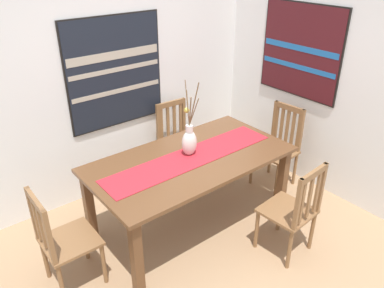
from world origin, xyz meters
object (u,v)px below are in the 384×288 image
(chair_3, at_px, (63,240))
(painting_on_back_wall, at_px, (115,72))
(chair_1, at_px, (177,140))
(chair_0, at_px, (279,145))
(chair_2, at_px, (293,210))
(painting_on_side_wall, at_px, (301,51))
(dining_table, at_px, (191,167))
(centerpiece_vase, at_px, (189,140))

(chair_3, xyz_separation_m, painting_on_back_wall, (1.15, 1.08, 0.89))
(chair_1, bearing_deg, painting_on_back_wall, 155.27)
(chair_0, height_order, chair_2, chair_0)
(painting_on_back_wall, xyz_separation_m, painting_on_side_wall, (1.73, -1.03, 0.16))
(dining_table, relative_size, chair_3, 2.06)
(chair_1, xyz_separation_m, painting_on_back_wall, (-0.59, 0.27, 0.88))
(chair_0, xyz_separation_m, chair_3, (-2.57, 0.05, -0.02))
(dining_table, xyz_separation_m, painting_on_side_wall, (1.60, 0.08, 0.84))
(chair_2, height_order, painting_on_back_wall, painting_on_back_wall)
(chair_1, relative_size, chair_2, 1.00)
(chair_1, bearing_deg, painting_on_side_wall, -33.54)
(centerpiece_vase, bearing_deg, chair_3, -178.82)
(chair_3, height_order, painting_on_side_wall, painting_on_side_wall)
(chair_1, relative_size, painting_on_back_wall, 0.80)
(chair_0, xyz_separation_m, chair_1, (-0.83, 0.86, -0.01))
(chair_3, xyz_separation_m, painting_on_side_wall, (2.88, 0.05, 1.04))
(painting_on_back_wall, bearing_deg, chair_0, -38.54)
(centerpiece_vase, relative_size, chair_2, 0.80)
(centerpiece_vase, xyz_separation_m, chair_2, (0.43, -0.93, -0.46))
(chair_2, xyz_separation_m, chair_3, (-1.74, 0.90, -0.00))
(chair_0, bearing_deg, chair_2, -134.10)
(chair_2, xyz_separation_m, painting_on_side_wall, (1.14, 0.95, 1.04))
(dining_table, xyz_separation_m, chair_3, (-1.28, 0.03, -0.20))
(chair_1, bearing_deg, dining_table, -118.86)
(painting_on_back_wall, bearing_deg, chair_1, -24.73)
(chair_0, relative_size, chair_2, 1.02)
(painting_on_back_wall, bearing_deg, dining_table, -83.29)
(chair_0, xyz_separation_m, chair_2, (-0.83, -0.85, -0.02))
(centerpiece_vase, height_order, chair_1, centerpiece_vase)
(chair_0, height_order, chair_3, chair_0)
(chair_2, distance_m, painting_on_back_wall, 2.25)
(centerpiece_vase, bearing_deg, dining_table, -117.30)
(dining_table, height_order, chair_3, chair_3)
(chair_2, bearing_deg, painting_on_side_wall, 39.90)
(painting_on_side_wall, bearing_deg, chair_1, 146.46)
(dining_table, xyz_separation_m, painting_on_back_wall, (-0.13, 1.11, 0.68))
(chair_2, distance_m, chair_3, 1.96)
(centerpiece_vase, distance_m, chair_2, 1.12)
(dining_table, distance_m, chair_1, 0.97)
(centerpiece_vase, height_order, painting_on_side_wall, painting_on_side_wall)
(chair_3, bearing_deg, painting_on_side_wall, 1.00)
(dining_table, height_order, chair_0, chair_0)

